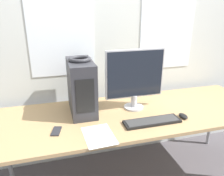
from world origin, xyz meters
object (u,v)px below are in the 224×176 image
object	(u,v)px
pc_tower	(81,87)
keyboard	(152,121)
headphones	(80,59)
mouse	(183,116)
cell_phone	(56,131)
monitor_main	(135,77)

from	to	relation	value
pc_tower	keyboard	size ratio (longest dim) A/B	0.99
headphones	keyboard	distance (m)	0.78
pc_tower	headphones	xyz separation A→B (m)	(-0.00, 0.00, 0.24)
mouse	cell_phone	size ratio (longest dim) A/B	0.74
pc_tower	monitor_main	xyz separation A→B (m)	(0.47, -0.07, 0.07)
headphones	mouse	distance (m)	0.99
mouse	keyboard	bearing A→B (deg)	-178.25
monitor_main	mouse	distance (m)	0.53
pc_tower	cell_phone	world-z (taller)	pc_tower
headphones	keyboard	bearing A→B (deg)	-35.83
pc_tower	mouse	world-z (taller)	pc_tower
headphones	keyboard	size ratio (longest dim) A/B	0.40
headphones	monitor_main	world-z (taller)	monitor_main
headphones	mouse	bearing A→B (deg)	-24.18
keyboard	cell_phone	world-z (taller)	keyboard
mouse	monitor_main	bearing A→B (deg)	138.80
pc_tower	keyboard	xyz separation A→B (m)	(0.51, -0.37, -0.22)
mouse	cell_phone	bearing A→B (deg)	176.81
keyboard	monitor_main	bearing A→B (deg)	98.19
pc_tower	mouse	size ratio (longest dim) A/B	4.53
cell_phone	pc_tower	bearing A→B (deg)	65.39
monitor_main	mouse	bearing A→B (deg)	-41.20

